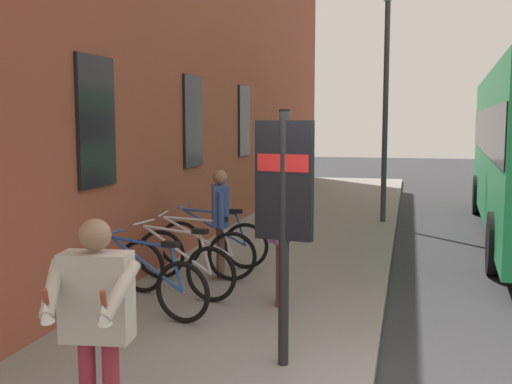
# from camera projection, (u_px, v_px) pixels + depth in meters

# --- Properties ---
(ground) EXTENTS (60.00, 60.00, 0.00)m
(ground) POSITION_uv_depth(u_px,v_px,m) (451.00, 262.00, 10.68)
(ground) COLOR #2D2D30
(sidewalk_pavement) EXTENTS (24.00, 3.50, 0.12)m
(sidewalk_pavement) POSITION_uv_depth(u_px,v_px,m) (310.00, 232.00, 13.25)
(sidewalk_pavement) COLOR gray
(sidewalk_pavement) RESTS_ON ground
(station_facade) EXTENTS (22.00, 0.65, 7.92)m
(station_facade) POSITION_uv_depth(u_px,v_px,m) (230.00, 52.00, 14.25)
(station_facade) COLOR brown
(station_facade) RESTS_ON ground
(bicycle_nearest_sign) EXTENTS (0.56, 1.74, 0.97)m
(bicycle_nearest_sign) POSITION_uv_depth(u_px,v_px,m) (145.00, 284.00, 7.29)
(bicycle_nearest_sign) COLOR black
(bicycle_nearest_sign) RESTS_ON sidewalk_pavement
(bicycle_end_of_row) EXTENTS (0.51, 1.75, 0.97)m
(bicycle_end_of_row) POSITION_uv_depth(u_px,v_px,m) (176.00, 268.00, 8.10)
(bicycle_end_of_row) COLOR black
(bicycle_end_of_row) RESTS_ON sidewalk_pavement
(bicycle_under_window) EXTENTS (0.48, 1.76, 0.97)m
(bicycle_under_window) POSITION_uv_depth(u_px,v_px,m) (197.00, 253.00, 8.99)
(bicycle_under_window) COLOR black
(bicycle_under_window) RESTS_ON sidewalk_pavement
(bicycle_leaning_wall) EXTENTS (0.48, 1.77, 0.97)m
(bicycle_leaning_wall) POSITION_uv_depth(u_px,v_px,m) (213.00, 243.00, 9.75)
(bicycle_leaning_wall) COLOR black
(bicycle_leaning_wall) RESTS_ON sidewalk_pavement
(transit_info_sign) EXTENTS (0.17, 0.56, 2.40)m
(transit_info_sign) POSITION_uv_depth(u_px,v_px,m) (284.00, 197.00, 5.72)
(transit_info_sign) COLOR black
(transit_info_sign) RESTS_ON sidewalk_pavement
(pedestrian_by_facade) EXTENTS (0.57, 0.37, 1.59)m
(pedestrian_by_facade) POSITION_uv_depth(u_px,v_px,m) (220.00, 212.00, 9.06)
(pedestrian_by_facade) COLOR brown
(pedestrian_by_facade) RESTS_ON sidewalk_pavement
(pedestrian_crossing_street) EXTENTS (0.64, 0.25, 1.69)m
(pedestrian_crossing_street) POSITION_uv_depth(u_px,v_px,m) (282.00, 224.00, 7.69)
(pedestrian_crossing_street) COLOR maroon
(pedestrian_crossing_street) RESTS_ON sidewalk_pavement
(tourist_with_hotdogs) EXTENTS (0.61, 0.63, 1.65)m
(tourist_with_hotdogs) POSITION_uv_depth(u_px,v_px,m) (96.00, 311.00, 4.21)
(tourist_with_hotdogs) COLOR maroon
(tourist_with_hotdogs) RESTS_ON sidewalk_pavement
(street_lamp) EXTENTS (0.28, 0.28, 5.16)m
(street_lamp) POSITION_uv_depth(u_px,v_px,m) (386.00, 86.00, 13.88)
(street_lamp) COLOR #333338
(street_lamp) RESTS_ON sidewalk_pavement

